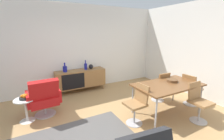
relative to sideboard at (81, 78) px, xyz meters
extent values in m
plane|color=tan|center=(-0.19, -2.30, -0.44)|extent=(8.32, 8.32, 0.00)
cube|color=white|center=(-0.19, 0.30, 0.96)|extent=(6.80, 0.12, 2.80)
cube|color=white|center=(3.01, -2.30, 0.96)|extent=(0.12, 5.60, 2.80)
cube|color=olive|center=(0.00, 0.00, 0.00)|extent=(1.60, 0.44, 0.56)
cube|color=black|center=(-0.30, -0.22, 0.00)|extent=(0.70, 0.01, 0.48)
cylinder|color=olive|center=(-0.74, -0.17, -0.36)|extent=(0.03, 0.03, 0.16)
cylinder|color=olive|center=(0.74, -0.17, -0.36)|extent=(0.03, 0.03, 0.16)
cylinder|color=olive|center=(-0.74, 0.17, -0.36)|extent=(0.03, 0.03, 0.16)
cylinder|color=olive|center=(0.74, 0.17, -0.36)|extent=(0.03, 0.03, 0.16)
ellipsoid|color=black|center=(0.37, 0.00, 0.36)|extent=(0.15, 0.15, 0.15)
cylinder|color=navy|center=(-0.48, 0.00, 0.37)|extent=(0.13, 0.13, 0.18)
cylinder|color=navy|center=(-0.48, 0.00, 0.52)|extent=(0.05, 0.05, 0.11)
cylinder|color=navy|center=(0.19, 0.00, 0.38)|extent=(0.10, 0.10, 0.20)
cylinder|color=navy|center=(0.19, 0.00, 0.53)|extent=(0.03, 0.03, 0.11)
cube|color=brown|center=(1.38, -2.38, 0.28)|extent=(1.60, 0.90, 0.04)
cylinder|color=#B7B7BC|center=(0.66, -2.77, -0.09)|extent=(0.04, 0.04, 0.70)
cylinder|color=#B7B7BC|center=(2.10, -2.77, -0.09)|extent=(0.04, 0.04, 0.70)
cylinder|color=#B7B7BC|center=(0.66, -1.99, -0.09)|extent=(0.04, 0.04, 0.70)
cylinder|color=#B7B7BC|center=(2.10, -1.99, -0.09)|extent=(0.04, 0.04, 0.70)
cylinder|color=brown|center=(1.60, -2.31, 0.33)|extent=(0.26, 0.26, 0.06)
cube|color=#9E7042|center=(1.73, -3.00, 0.01)|extent=(0.41, 0.41, 0.05)
cube|color=#9E7042|center=(1.73, -2.82, 0.23)|extent=(0.38, 0.10, 0.38)
cylinder|color=#B7B7BC|center=(1.73, -3.00, -0.23)|extent=(0.04, 0.04, 0.42)
cylinder|color=#B7B7BC|center=(1.73, -3.00, -0.43)|extent=(0.36, 0.36, 0.01)
cube|color=#9E7042|center=(2.33, -2.38, 0.01)|extent=(0.42, 0.42, 0.05)
cube|color=#9E7042|center=(2.15, -2.39, 0.23)|extent=(0.11, 0.38, 0.38)
cylinder|color=#B7B7BC|center=(2.33, -2.38, -0.23)|extent=(0.04, 0.04, 0.42)
cylinder|color=#B7B7BC|center=(2.33, -2.38, -0.43)|extent=(0.36, 0.36, 0.01)
cube|color=#9E7042|center=(1.73, -1.76, 0.01)|extent=(0.41, 0.41, 0.05)
cube|color=#9E7042|center=(1.72, -1.94, 0.23)|extent=(0.38, 0.10, 0.38)
cylinder|color=#B7B7BC|center=(1.73, -1.76, -0.23)|extent=(0.04, 0.04, 0.42)
cylinder|color=#B7B7BC|center=(1.73, -1.76, -0.43)|extent=(0.36, 0.36, 0.01)
cube|color=#9E7042|center=(0.43, -2.38, 0.01)|extent=(0.42, 0.42, 0.05)
cube|color=#9E7042|center=(0.61, -2.37, 0.23)|extent=(0.10, 0.38, 0.38)
cylinder|color=#B7B7BC|center=(0.43, -2.38, -0.23)|extent=(0.04, 0.04, 0.42)
cylinder|color=#B7B7BC|center=(0.43, -2.38, -0.43)|extent=(0.36, 0.36, 0.01)
cube|color=red|center=(-1.22, -1.06, -0.06)|extent=(0.63, 0.59, 0.20)
cube|color=red|center=(-1.21, -1.30, 0.25)|extent=(0.61, 0.30, 0.51)
cube|color=red|center=(-0.90, -1.04, 0.02)|extent=(0.09, 0.51, 0.28)
cube|color=red|center=(-1.55, -1.07, 0.02)|extent=(0.09, 0.51, 0.28)
cylinder|color=#B7B7BC|center=(-1.22, -1.06, -0.30)|extent=(0.06, 0.06, 0.28)
cylinder|color=#B7B7BC|center=(-1.22, -1.06, -0.43)|extent=(0.48, 0.48, 0.02)
cylinder|color=white|center=(-1.61, -1.16, 0.07)|extent=(0.44, 0.44, 0.02)
cylinder|color=white|center=(-1.61, -1.16, -0.19)|extent=(0.05, 0.05, 0.50)
cone|color=white|center=(-1.61, -1.16, -0.43)|extent=(0.32, 0.32, 0.02)
cylinder|color=#262628|center=(-1.61, -1.16, 0.11)|extent=(0.20, 0.20, 0.05)
sphere|color=orange|center=(-1.57, -1.15, 0.15)|extent=(0.07, 0.07, 0.07)
sphere|color=orange|center=(-1.60, -1.12, 0.15)|extent=(0.07, 0.07, 0.07)
sphere|color=orange|center=(-1.65, -1.15, 0.15)|extent=(0.07, 0.07, 0.07)
sphere|color=orange|center=(-1.60, -1.20, 0.15)|extent=(0.07, 0.07, 0.07)
camera|label=1|loc=(-1.41, -4.75, 1.49)|focal=24.58mm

